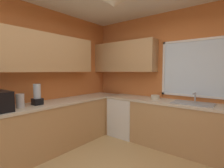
{
  "coord_description": "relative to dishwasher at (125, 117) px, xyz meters",
  "views": [
    {
      "loc": [
        1.19,
        -1.55,
        1.47
      ],
      "look_at": [
        -0.57,
        0.68,
        1.25
      ],
      "focal_mm": 26.81,
      "sensor_mm": 36.0,
      "label": 1
    }
  ],
  "objects": [
    {
      "name": "sink_assembly",
      "position": [
        1.41,
        0.04,
        0.48
      ],
      "size": [
        0.67,
        0.4,
        0.19
      ],
      "color": "#9EA0A5",
      "rests_on": "counter_run_back"
    },
    {
      "name": "counter_run_back",
      "position": [
        1.12,
        0.03,
        0.02
      ],
      "size": [
        2.96,
        0.65,
        0.89
      ],
      "color": "tan",
      "rests_on": "ground_plane"
    },
    {
      "name": "kettle",
      "position": [
        -0.64,
        -2.01,
        0.58
      ],
      "size": [
        0.12,
        0.12,
        0.22
      ],
      "primitive_type": "cylinder",
      "color": "#B7B7BC",
      "rests_on": "counter_run_left"
    },
    {
      "name": "room_shell",
      "position": [
        0.54,
        -1.13,
        1.37
      ],
      "size": [
        3.87,
        4.0,
        2.74
      ],
      "color": "#D17238",
      "rests_on": "ground_plane"
    },
    {
      "name": "blender_appliance",
      "position": [
        -0.66,
        -1.72,
        0.63
      ],
      "size": [
        0.15,
        0.15,
        0.36
      ],
      "color": "black",
      "rests_on": "counter_run_left"
    },
    {
      "name": "dishwasher",
      "position": [
        0.0,
        0.0,
        0.0
      ],
      "size": [
        0.6,
        0.6,
        0.85
      ],
      "primitive_type": "cube",
      "color": "white",
      "rests_on": "ground_plane"
    },
    {
      "name": "counter_run_left",
      "position": [
        -0.66,
        -1.6,
        0.02
      ],
      "size": [
        0.65,
        3.61,
        0.89
      ],
      "color": "tan",
      "rests_on": "ground_plane"
    },
    {
      "name": "bowl",
      "position": [
        0.71,
        0.03,
        0.51
      ],
      "size": [
        0.17,
        0.17,
        0.09
      ],
      "primitive_type": "cylinder",
      "color": "beige",
      "rests_on": "counter_run_back"
    }
  ]
}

